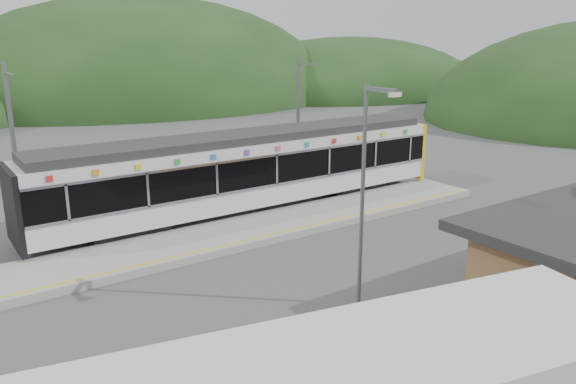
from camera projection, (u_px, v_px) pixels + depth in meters
ground at (280, 263)px, 20.44m from camera, size 120.00×120.00×0.00m
hills at (323, 201)px, 28.03m from camera, size 146.00×149.00×26.00m
platform at (235, 234)px, 23.01m from camera, size 26.00×3.20×0.30m
yellow_line at (252, 239)px, 21.94m from camera, size 26.00×0.10×0.01m
train at (250, 168)px, 25.95m from camera, size 20.44×3.01×3.74m
catenary_mast_west at (15, 148)px, 22.37m from camera, size 0.18×1.80×7.00m
catenary_mast_east at (298, 120)px, 30.09m from camera, size 0.18×1.80×7.00m
lamp_post at (366, 180)px, 16.10m from camera, size 0.37×1.17×6.67m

